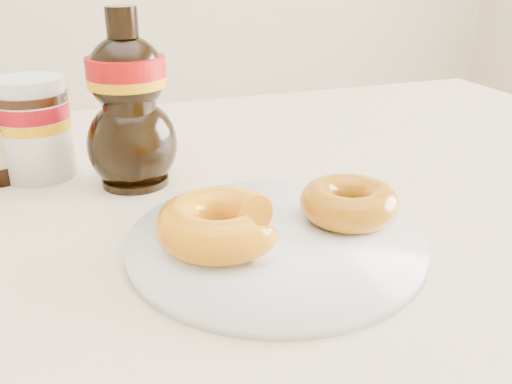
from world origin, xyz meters
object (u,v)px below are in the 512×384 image
object	(u,v)px
plate	(275,242)
donut_whole	(349,202)
dining_table	(177,284)
donut_bitten	(219,224)
nutella_jar	(34,124)
syrup_bottle	(129,100)

from	to	relation	value
plate	donut_whole	xyz separation A→B (m)	(0.08, 0.01, 0.02)
dining_table	donut_bitten	size ratio (longest dim) A/B	12.97
dining_table	donut_whole	bearing A→B (deg)	-32.15
nutella_jar	donut_whole	bearing A→B (deg)	-42.82
donut_bitten	donut_whole	world-z (taller)	donut_bitten
dining_table	plate	bearing A→B (deg)	-55.73
dining_table	donut_bitten	world-z (taller)	donut_bitten
donut_whole	nutella_jar	xyz separation A→B (m)	(-0.27, 0.25, 0.03)
nutella_jar	syrup_bottle	world-z (taller)	syrup_bottle
nutella_jar	dining_table	bearing A→B (deg)	-52.12
dining_table	plate	xyz separation A→B (m)	(0.07, -0.10, 0.09)
donut_bitten	donut_whole	size ratio (longest dim) A/B	1.17
plate	donut_bitten	distance (m)	0.06
donut_bitten	donut_whole	xyz separation A→B (m)	(0.13, 0.01, -0.00)
dining_table	plate	distance (m)	0.15
dining_table	nutella_jar	distance (m)	0.25
donut_bitten	syrup_bottle	xyz separation A→B (m)	(-0.04, 0.20, 0.06)
donut_bitten	donut_whole	bearing A→B (deg)	-10.98
donut_bitten	syrup_bottle	world-z (taller)	syrup_bottle
plate	nutella_jar	world-z (taller)	nutella_jar
donut_whole	plate	bearing A→B (deg)	-172.56
plate	syrup_bottle	size ratio (longest dim) A/B	1.35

